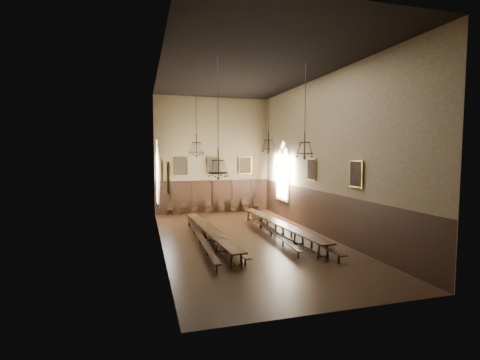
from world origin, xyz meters
name	(u,v)px	position (x,y,z in m)	size (l,w,h in m)	color
floor	(246,239)	(0.00, 0.00, -0.01)	(9.00, 18.00, 0.02)	black
ceiling	(246,70)	(0.00, 0.00, 9.01)	(9.00, 18.00, 0.02)	black
wall_back	(213,155)	(0.00, 9.01, 4.50)	(9.00, 0.02, 9.00)	#7A684B
wall_front	(338,160)	(0.00, -9.01, 4.50)	(9.00, 0.02, 9.00)	#7A684B
wall_left	(160,157)	(-4.51, 0.00, 4.50)	(0.02, 18.00, 9.00)	#7A684B
wall_right	(322,156)	(4.51, 0.00, 4.50)	(0.02, 18.00, 9.00)	#7A684B
wainscot_panelling	(246,216)	(0.00, 0.00, 1.25)	(9.00, 18.00, 2.50)	black
table_left	(209,235)	(-2.06, -0.14, 0.37)	(1.29, 9.63, 0.75)	black
table_right	(279,229)	(2.02, 0.20, 0.39)	(1.22, 10.02, 0.78)	black
bench_left_outer	(200,238)	(-2.57, -0.17, 0.28)	(0.48, 9.91, 0.45)	black
bench_left_inner	(220,236)	(-1.47, 0.02, 0.27)	(0.57, 9.35, 0.42)	black
bench_right_inner	(271,232)	(1.51, 0.19, 0.26)	(0.89, 9.00, 0.41)	black
bench_right_outer	(291,232)	(2.56, -0.23, 0.30)	(0.34, 10.61, 0.48)	black
chair_0	(170,212)	(-3.43, 8.49, 0.28)	(0.43, 0.43, 0.94)	black
chair_1	(184,211)	(-2.41, 8.49, 0.28)	(0.45, 0.45, 0.92)	black
chair_2	(194,210)	(-1.57, 8.56, 0.30)	(0.54, 0.54, 0.99)	black
chair_3	(209,209)	(-0.44, 8.58, 0.31)	(0.51, 0.51, 1.03)	black
chair_4	(222,209)	(0.60, 8.57, 0.29)	(0.44, 0.44, 0.95)	black
chair_5	(234,209)	(1.54, 8.49, 0.29)	(0.45, 0.45, 0.97)	black
chair_6	(245,208)	(2.49, 8.61, 0.31)	(0.49, 0.49, 1.04)	black
chair_7	(256,207)	(3.43, 8.53, 0.31)	(0.57, 0.57, 1.01)	black
chandelier_back_left	(197,147)	(-2.32, 2.32, 5.03)	(0.86, 0.86, 4.42)	black
chandelier_back_right	(269,145)	(2.13, 2.32, 5.20)	(0.86, 0.86, 4.23)	black
chandelier_front_left	(218,166)	(-2.00, -2.12, 4.11)	(0.90, 0.90, 5.39)	black
chandelier_front_right	(305,148)	(2.33, -2.19, 4.95)	(0.85, 0.85, 4.50)	black
portrait_back_0	(180,166)	(-2.60, 8.88, 3.70)	(1.10, 0.12, 1.40)	#AA8128
portrait_back_1	(213,166)	(0.00, 8.88, 3.70)	(1.10, 0.12, 1.40)	#AA8128
portrait_back_2	(245,165)	(2.60, 8.88, 3.70)	(1.10, 0.12, 1.40)	#AA8128
portrait_left_0	(162,172)	(-4.38, 1.00, 3.70)	(0.12, 1.00, 1.30)	#AA8128
portrait_left_1	(168,177)	(-4.38, -3.50, 3.70)	(0.12, 1.00, 1.30)	#AA8128
portrait_right_0	(311,169)	(4.38, 1.00, 3.70)	(0.12, 1.00, 1.30)	#AA8128
portrait_right_1	(356,174)	(4.38, -3.50, 3.70)	(0.12, 1.00, 1.30)	#AA8128
window_right	(283,171)	(4.43, 5.50, 3.40)	(0.20, 2.20, 4.60)	white
window_left	(157,173)	(-4.43, 5.50, 3.40)	(0.20, 2.20, 4.60)	white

